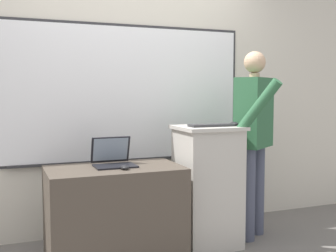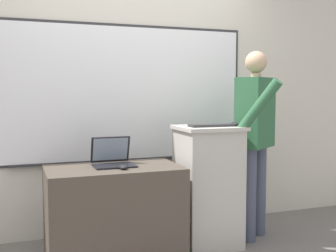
{
  "view_description": "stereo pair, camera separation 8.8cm",
  "coord_description": "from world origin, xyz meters",
  "px_view_note": "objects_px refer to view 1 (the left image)",
  "views": [
    {
      "loc": [
        -1.11,
        -2.64,
        1.31
      ],
      "look_at": [
        0.15,
        0.55,
        1.04
      ],
      "focal_mm": 45.0,
      "sensor_mm": 36.0,
      "label": 1
    },
    {
      "loc": [
        -1.03,
        -2.68,
        1.31
      ],
      "look_at": [
        0.15,
        0.55,
        1.04
      ],
      "focal_mm": 45.0,
      "sensor_mm": 36.0,
      "label": 2
    }
  ],
  "objects_px": {
    "lectern_podium": "(207,186)",
    "wireless_keyboard": "(211,125)",
    "person_presenter": "(254,132)",
    "laptop": "(113,157)",
    "computer_mouse_by_keyboard": "(234,124)",
    "side_desk": "(115,215)",
    "computer_mouse_by_laptop": "(124,167)"
  },
  "relations": [
    {
      "from": "computer_mouse_by_keyboard",
      "to": "wireless_keyboard",
      "type": "bearing_deg",
      "value": 177.53
    },
    {
      "from": "side_desk",
      "to": "wireless_keyboard",
      "type": "relative_size",
      "value": 2.68
    },
    {
      "from": "lectern_podium",
      "to": "wireless_keyboard",
      "type": "relative_size",
      "value": 2.7
    },
    {
      "from": "side_desk",
      "to": "computer_mouse_by_laptop",
      "type": "relative_size",
      "value": 10.19
    },
    {
      "from": "laptop",
      "to": "computer_mouse_by_laptop",
      "type": "bearing_deg",
      "value": -80.38
    },
    {
      "from": "laptop",
      "to": "wireless_keyboard",
      "type": "relative_size",
      "value": 0.83
    },
    {
      "from": "lectern_podium",
      "to": "computer_mouse_by_laptop",
      "type": "distance_m",
      "value": 0.84
    },
    {
      "from": "computer_mouse_by_keyboard",
      "to": "lectern_podium",
      "type": "bearing_deg",
      "value": 161.63
    },
    {
      "from": "wireless_keyboard",
      "to": "lectern_podium",
      "type": "bearing_deg",
      "value": 90.29
    },
    {
      "from": "lectern_podium",
      "to": "computer_mouse_by_laptop",
      "type": "height_order",
      "value": "lectern_podium"
    },
    {
      "from": "wireless_keyboard",
      "to": "computer_mouse_by_keyboard",
      "type": "relative_size",
      "value": 3.8
    },
    {
      "from": "side_desk",
      "to": "computer_mouse_by_laptop",
      "type": "xyz_separation_m",
      "value": [
        0.04,
        -0.12,
        0.39
      ]
    },
    {
      "from": "person_presenter",
      "to": "wireless_keyboard",
      "type": "xyz_separation_m",
      "value": [
        -0.47,
        -0.09,
        0.08
      ]
    },
    {
      "from": "side_desk",
      "to": "laptop",
      "type": "relative_size",
      "value": 3.25
    },
    {
      "from": "side_desk",
      "to": "computer_mouse_by_keyboard",
      "type": "distance_m",
      "value": 1.24
    },
    {
      "from": "lectern_podium",
      "to": "wireless_keyboard",
      "type": "distance_m",
      "value": 0.53
    },
    {
      "from": "person_presenter",
      "to": "laptop",
      "type": "height_order",
      "value": "person_presenter"
    },
    {
      "from": "wireless_keyboard",
      "to": "computer_mouse_by_keyboard",
      "type": "xyz_separation_m",
      "value": [
        0.21,
        -0.01,
        0.01
      ]
    },
    {
      "from": "lectern_podium",
      "to": "person_presenter",
      "type": "height_order",
      "value": "person_presenter"
    },
    {
      "from": "computer_mouse_by_laptop",
      "to": "wireless_keyboard",
      "type": "bearing_deg",
      "value": 9.12
    },
    {
      "from": "lectern_podium",
      "to": "laptop",
      "type": "bearing_deg",
      "value": 178.59
    },
    {
      "from": "laptop",
      "to": "computer_mouse_by_laptop",
      "type": "relative_size",
      "value": 3.14
    },
    {
      "from": "wireless_keyboard",
      "to": "computer_mouse_by_laptop",
      "type": "xyz_separation_m",
      "value": [
        -0.78,
        -0.13,
        -0.28
      ]
    },
    {
      "from": "person_presenter",
      "to": "lectern_podium",
      "type": "bearing_deg",
      "value": 148.68
    },
    {
      "from": "lectern_podium",
      "to": "wireless_keyboard",
      "type": "height_order",
      "value": "wireless_keyboard"
    },
    {
      "from": "person_presenter",
      "to": "laptop",
      "type": "relative_size",
      "value": 5.32
    },
    {
      "from": "computer_mouse_by_keyboard",
      "to": "person_presenter",
      "type": "bearing_deg",
      "value": 20.49
    },
    {
      "from": "side_desk",
      "to": "wireless_keyboard",
      "type": "distance_m",
      "value": 1.06
    },
    {
      "from": "side_desk",
      "to": "laptop",
      "type": "xyz_separation_m",
      "value": [
        0.01,
        0.08,
        0.43
      ]
    },
    {
      "from": "person_presenter",
      "to": "side_desk",
      "type": "bearing_deg",
      "value": 149.39
    },
    {
      "from": "side_desk",
      "to": "computer_mouse_by_laptop",
      "type": "bearing_deg",
      "value": -70.63
    },
    {
      "from": "wireless_keyboard",
      "to": "person_presenter",
      "type": "bearing_deg",
      "value": 10.63
    }
  ]
}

